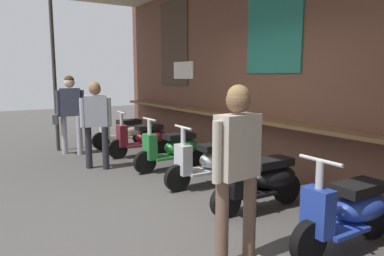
{
  "coord_description": "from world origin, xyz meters",
  "views": [
    {
      "loc": [
        3.85,
        -2.03,
        1.71
      ],
      "look_at": [
        -1.41,
        1.27,
        0.78
      ],
      "focal_mm": 33.49,
      "sensor_mm": 36.0,
      "label": 1
    }
  ],
  "objects_px": {
    "scooter_blue": "(350,210)",
    "shopper_passing": "(237,156)",
    "scooter_black": "(263,180)",
    "shopper_browsing": "(96,116)",
    "scooter_cream": "(125,131)",
    "scooter_green": "(174,148)",
    "scooter_maroon": "(144,138)",
    "scooter_silver": "(210,161)",
    "shopper_with_handbag": "(70,107)"
  },
  "relations": [
    {
      "from": "scooter_cream",
      "to": "scooter_silver",
      "type": "xyz_separation_m",
      "value": [
        3.55,
        -0.0,
        0.0
      ]
    },
    {
      "from": "scooter_black",
      "to": "shopper_browsing",
      "type": "xyz_separation_m",
      "value": [
        -3.1,
        -1.17,
        0.58
      ]
    },
    {
      "from": "scooter_maroon",
      "to": "shopper_browsing",
      "type": "relative_size",
      "value": 0.88
    },
    {
      "from": "shopper_with_handbag",
      "to": "shopper_browsing",
      "type": "xyz_separation_m",
      "value": [
        1.51,
        0.09,
        -0.07
      ]
    },
    {
      "from": "scooter_green",
      "to": "shopper_browsing",
      "type": "xyz_separation_m",
      "value": [
        -0.77,
        -1.17,
        0.58
      ]
    },
    {
      "from": "scooter_green",
      "to": "scooter_silver",
      "type": "height_order",
      "value": "same"
    },
    {
      "from": "shopper_passing",
      "to": "shopper_browsing",
      "type": "bearing_deg",
      "value": 175.4
    },
    {
      "from": "scooter_silver",
      "to": "shopper_passing",
      "type": "xyz_separation_m",
      "value": [
        2.01,
        -1.13,
        0.61
      ]
    },
    {
      "from": "scooter_green",
      "to": "scooter_black",
      "type": "xyz_separation_m",
      "value": [
        2.33,
        -0.0,
        0.0
      ]
    },
    {
      "from": "scooter_cream",
      "to": "shopper_with_handbag",
      "type": "bearing_deg",
      "value": 5.18
    },
    {
      "from": "scooter_cream",
      "to": "shopper_passing",
      "type": "height_order",
      "value": "shopper_passing"
    },
    {
      "from": "shopper_passing",
      "to": "shopper_with_handbag",
      "type": "bearing_deg",
      "value": 176.21
    },
    {
      "from": "scooter_silver",
      "to": "shopper_passing",
      "type": "height_order",
      "value": "shopper_passing"
    },
    {
      "from": "scooter_blue",
      "to": "scooter_silver",
      "type": "bearing_deg",
      "value": -88.97
    },
    {
      "from": "scooter_maroon",
      "to": "scooter_black",
      "type": "bearing_deg",
      "value": 93.01
    },
    {
      "from": "scooter_black",
      "to": "shopper_passing",
      "type": "distance_m",
      "value": 1.53
    },
    {
      "from": "scooter_cream",
      "to": "scooter_black",
      "type": "distance_m",
      "value": 4.72
    },
    {
      "from": "shopper_with_handbag",
      "to": "shopper_passing",
      "type": "distance_m",
      "value": 5.45
    },
    {
      "from": "scooter_blue",
      "to": "shopper_browsing",
      "type": "bearing_deg",
      "value": -73.8
    },
    {
      "from": "scooter_cream",
      "to": "scooter_black",
      "type": "xyz_separation_m",
      "value": [
        4.72,
        -0.0,
        0.0
      ]
    },
    {
      "from": "scooter_black",
      "to": "shopper_with_handbag",
      "type": "relative_size",
      "value": 0.83
    },
    {
      "from": "scooter_green",
      "to": "scooter_blue",
      "type": "height_order",
      "value": "same"
    },
    {
      "from": "shopper_with_handbag",
      "to": "scooter_green",
      "type": "bearing_deg",
      "value": 42.3
    },
    {
      "from": "shopper_with_handbag",
      "to": "shopper_passing",
      "type": "xyz_separation_m",
      "value": [
        5.45,
        0.14,
        -0.04
      ]
    },
    {
      "from": "scooter_maroon",
      "to": "shopper_passing",
      "type": "distance_m",
      "value": 4.64
    },
    {
      "from": "scooter_cream",
      "to": "shopper_browsing",
      "type": "bearing_deg",
      "value": 54.26
    },
    {
      "from": "shopper_browsing",
      "to": "scooter_blue",
      "type": "bearing_deg",
      "value": 30.59
    },
    {
      "from": "scooter_maroon",
      "to": "scooter_blue",
      "type": "relative_size",
      "value": 1.0
    },
    {
      "from": "scooter_black",
      "to": "scooter_blue",
      "type": "relative_size",
      "value": 1.0
    },
    {
      "from": "scooter_green",
      "to": "shopper_browsing",
      "type": "relative_size",
      "value": 0.88
    },
    {
      "from": "scooter_black",
      "to": "scooter_blue",
      "type": "distance_m",
      "value": 1.23
    },
    {
      "from": "scooter_blue",
      "to": "shopper_passing",
      "type": "height_order",
      "value": "shopper_passing"
    },
    {
      "from": "scooter_blue",
      "to": "shopper_browsing",
      "type": "relative_size",
      "value": 0.88
    },
    {
      "from": "scooter_blue",
      "to": "scooter_black",
      "type": "bearing_deg",
      "value": -88.97
    },
    {
      "from": "scooter_cream",
      "to": "scooter_blue",
      "type": "distance_m",
      "value": 5.95
    },
    {
      "from": "scooter_maroon",
      "to": "scooter_blue",
      "type": "xyz_separation_m",
      "value": [
        4.84,
        0.0,
        0.0
      ]
    },
    {
      "from": "scooter_blue",
      "to": "shopper_browsing",
      "type": "distance_m",
      "value": 4.52
    },
    {
      "from": "scooter_cream",
      "to": "scooter_green",
      "type": "distance_m",
      "value": 2.39
    },
    {
      "from": "scooter_black",
      "to": "shopper_passing",
      "type": "height_order",
      "value": "shopper_passing"
    },
    {
      "from": "scooter_silver",
      "to": "scooter_blue",
      "type": "height_order",
      "value": "same"
    },
    {
      "from": "shopper_passing",
      "to": "scooter_cream",
      "type": "bearing_deg",
      "value": 163.26
    },
    {
      "from": "scooter_maroon",
      "to": "shopper_browsing",
      "type": "distance_m",
      "value": 1.41
    },
    {
      "from": "scooter_cream",
      "to": "scooter_silver",
      "type": "height_order",
      "value": "same"
    },
    {
      "from": "scooter_maroon",
      "to": "shopper_with_handbag",
      "type": "distance_m",
      "value": 1.74
    },
    {
      "from": "scooter_black",
      "to": "shopper_browsing",
      "type": "height_order",
      "value": "shopper_browsing"
    },
    {
      "from": "scooter_blue",
      "to": "shopper_with_handbag",
      "type": "height_order",
      "value": "shopper_with_handbag"
    },
    {
      "from": "scooter_cream",
      "to": "scooter_maroon",
      "type": "bearing_deg",
      "value": 90.19
    },
    {
      "from": "scooter_cream",
      "to": "scooter_blue",
      "type": "bearing_deg",
      "value": 90.2
    },
    {
      "from": "scooter_silver",
      "to": "shopper_with_handbag",
      "type": "bearing_deg",
      "value": -68.32
    },
    {
      "from": "scooter_cream",
      "to": "scooter_green",
      "type": "bearing_deg",
      "value": 90.2
    }
  ]
}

